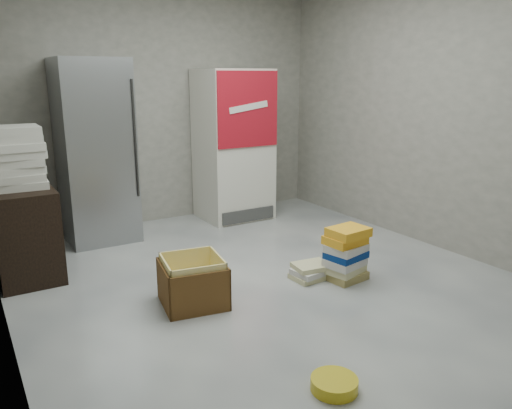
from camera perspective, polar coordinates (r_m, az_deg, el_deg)
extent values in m
plane|color=silver|center=(4.22, 2.63, -9.63)|extent=(5.00, 5.00, 0.00)
cube|color=#9C968C|center=(6.09, -10.72, 11.24)|extent=(4.00, 0.04, 2.80)
cube|color=#9C968C|center=(5.25, 21.54, 9.99)|extent=(0.04, 5.00, 2.80)
cube|color=#96999D|center=(5.52, -17.89, 5.76)|extent=(0.70, 0.70, 1.90)
cylinder|color=#333333|center=(5.24, -13.65, 7.27)|extent=(0.02, 0.02, 1.19)
cube|color=silver|center=(6.12, -2.62, 6.78)|extent=(0.80, 0.70, 1.80)
cube|color=#AD1220|center=(5.76, -0.91, 10.80)|extent=(0.78, 0.02, 0.85)
cube|color=white|center=(5.74, -0.84, 11.07)|extent=(0.50, 0.01, 0.14)
cube|color=#3F3F3F|center=(5.97, -0.87, -1.25)|extent=(0.70, 0.02, 0.15)
cube|color=black|center=(4.79, -24.90, -2.93)|extent=(0.50, 0.80, 0.80)
cube|color=beige|center=(4.70, -25.21, 2.17)|extent=(0.42, 0.42, 0.06)
cube|color=beige|center=(4.68, -25.61, 2.91)|extent=(0.40, 0.40, 0.06)
cube|color=beige|center=(4.68, -25.64, 3.71)|extent=(0.41, 0.41, 0.06)
cube|color=beige|center=(4.67, -25.68, 4.49)|extent=(0.41, 0.41, 0.06)
cube|color=beige|center=(4.65, -25.56, 5.29)|extent=(0.41, 0.41, 0.06)
cube|color=beige|center=(4.63, -25.72, 6.05)|extent=(0.41, 0.41, 0.06)
cube|color=beige|center=(4.64, -25.88, 6.86)|extent=(0.41, 0.41, 0.06)
cube|color=beige|center=(4.63, -26.03, 7.64)|extent=(0.40, 0.40, 0.06)
cube|color=#95854C|center=(4.46, 10.26, -7.99)|extent=(0.35, 0.29, 0.07)
cube|color=beige|center=(4.43, 10.08, -7.21)|extent=(0.38, 0.33, 0.06)
cube|color=beige|center=(4.40, 10.11, -6.46)|extent=(0.37, 0.32, 0.07)
cube|color=navy|center=(4.37, 10.25, -5.68)|extent=(0.36, 0.31, 0.06)
cube|color=beige|center=(4.35, 10.28, -4.90)|extent=(0.37, 0.32, 0.07)
cube|color=gold|center=(4.34, 10.15, -4.00)|extent=(0.35, 0.29, 0.07)
cube|color=gold|center=(4.30, 10.52, -3.12)|extent=(0.34, 0.28, 0.08)
cube|color=beige|center=(4.43, 6.12, -8.14)|extent=(0.31, 0.25, 0.05)
cube|color=beige|center=(4.42, 6.27, -7.59)|extent=(0.33, 0.27, 0.05)
cube|color=beige|center=(4.40, 6.34, -7.01)|extent=(0.33, 0.27, 0.04)
cube|color=yellow|center=(4.00, -7.15, -11.07)|extent=(0.51, 0.51, 0.01)
cube|color=brown|center=(4.14, -8.03, -7.77)|extent=(0.46, 0.09, 0.33)
cube|color=brown|center=(3.73, -6.32, -10.29)|extent=(0.46, 0.09, 0.33)
cube|color=brown|center=(3.89, -10.52, -9.38)|extent=(0.09, 0.46, 0.33)
cube|color=brown|center=(3.99, -4.02, -8.53)|extent=(0.09, 0.46, 0.33)
cube|color=yellow|center=(4.11, -7.97, -7.58)|extent=(0.43, 0.09, 0.38)
cube|color=yellow|center=(3.74, -6.41, -9.85)|extent=(0.43, 0.09, 0.38)
cube|color=yellow|center=(3.88, -10.24, -9.04)|extent=(0.09, 0.43, 0.38)
cube|color=yellow|center=(3.97, -4.30, -8.27)|extent=(0.09, 0.43, 0.38)
cylinder|color=gold|center=(3.03, 8.93, -19.62)|extent=(0.34, 0.34, 0.07)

